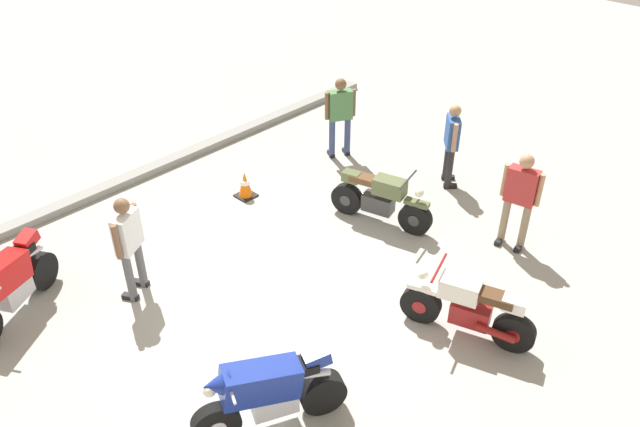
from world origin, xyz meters
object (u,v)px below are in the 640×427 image
object	(u,v)px
motorcycle_cream_vintage	(468,309)
person_in_white_shirt	(129,241)
motorcycle_blue_sportbike	(269,392)
motorcycle_red_sportbike	(8,284)
person_in_blue_shirt	(452,140)
motorcycle_olive_vintage	(380,199)
person_in_green_shirt	(340,112)
traffic_cone	(245,185)
person_in_red_shirt	(520,195)

from	to	relation	value
motorcycle_cream_vintage	person_in_white_shirt	bearing A→B (deg)	15.46
motorcycle_blue_sportbike	motorcycle_cream_vintage	size ratio (longest dim) A/B	0.97
motorcycle_cream_vintage	person_in_white_shirt	size ratio (longest dim) A/B	1.09
motorcycle_red_sportbike	person_in_blue_shirt	bearing A→B (deg)	131.76
motorcycle_blue_sportbike	motorcycle_red_sportbike	size ratio (longest dim) A/B	1.04
motorcycle_red_sportbike	person_in_blue_shirt	world-z (taller)	person_in_blue_shirt
motorcycle_olive_vintage	person_in_white_shirt	distance (m)	4.42
person_in_blue_shirt	person_in_green_shirt	distance (m)	2.42
motorcycle_blue_sportbike	traffic_cone	world-z (taller)	motorcycle_blue_sportbike
motorcycle_red_sportbike	motorcycle_olive_vintage	bearing A→B (deg)	126.95
person_in_red_shirt	motorcycle_olive_vintage	bearing A→B (deg)	-73.05
person_in_blue_shirt	motorcycle_cream_vintage	bearing A→B (deg)	-93.70
motorcycle_cream_vintage	traffic_cone	world-z (taller)	motorcycle_cream_vintage
motorcycle_olive_vintage	traffic_cone	distance (m)	2.69
person_in_white_shirt	person_in_red_shirt	bearing A→B (deg)	-153.86
motorcycle_red_sportbike	traffic_cone	size ratio (longest dim) A/B	3.36
person_in_red_shirt	traffic_cone	bearing A→B (deg)	-74.23
motorcycle_cream_vintage	person_in_blue_shirt	size ratio (longest dim) A/B	1.12
motorcycle_blue_sportbike	motorcycle_cream_vintage	xyz separation A→B (m)	(3.01, -0.87, -0.11)
traffic_cone	person_in_blue_shirt	bearing A→B (deg)	-39.19
motorcycle_olive_vintage	traffic_cone	xyz separation A→B (m)	(-1.12, 2.44, -0.23)
motorcycle_blue_sportbike	person_in_red_shirt	size ratio (longest dim) A/B	1.04
person_in_white_shirt	motorcycle_red_sportbike	bearing A→B (deg)	30.65
motorcycle_cream_vintage	person_in_blue_shirt	world-z (taller)	person_in_blue_shirt
person_in_blue_shirt	motorcycle_blue_sportbike	bearing A→B (deg)	-116.27
motorcycle_olive_vintage	person_in_green_shirt	world-z (taller)	person_in_green_shirt
motorcycle_cream_vintage	person_in_green_shirt	world-z (taller)	person_in_green_shirt
motorcycle_cream_vintage	traffic_cone	size ratio (longest dim) A/B	3.59
motorcycle_olive_vintage	person_in_green_shirt	size ratio (longest dim) A/B	1.10
motorcycle_cream_vintage	person_in_blue_shirt	xyz separation A→B (m)	(3.36, 2.62, 0.49)
motorcycle_cream_vintage	person_in_red_shirt	world-z (taller)	person_in_red_shirt
motorcycle_blue_sportbike	person_in_red_shirt	world-z (taller)	person_in_red_shirt
person_in_blue_shirt	traffic_cone	world-z (taller)	person_in_blue_shirt
motorcycle_blue_sportbike	traffic_cone	distance (m)	5.40
motorcycle_blue_sportbike	person_in_blue_shirt	distance (m)	6.62
motorcycle_cream_vintage	person_in_red_shirt	distance (m)	2.55
person_in_blue_shirt	traffic_cone	size ratio (longest dim) A/B	3.21
motorcycle_cream_vintage	person_in_blue_shirt	distance (m)	4.29
motorcycle_red_sportbike	person_in_blue_shirt	size ratio (longest dim) A/B	1.05
person_in_white_shirt	motorcycle_cream_vintage	bearing A→B (deg)	-175.97
motorcycle_olive_vintage	person_in_green_shirt	bearing A→B (deg)	134.07
person_in_white_shirt	motorcycle_blue_sportbike	bearing A→B (deg)	146.45
motorcycle_cream_vintage	motorcycle_olive_vintage	size ratio (longest dim) A/B	0.99
motorcycle_red_sportbike	person_in_blue_shirt	distance (m)	8.07
person_in_red_shirt	person_in_white_shirt	xyz separation A→B (m)	(-5.18, 3.56, -0.02)
person_in_red_shirt	traffic_cone	xyz separation A→B (m)	(-2.17, 4.52, -0.76)
motorcycle_blue_sportbike	person_in_red_shirt	xyz separation A→B (m)	(5.43, -0.23, 0.43)
motorcycle_red_sportbike	person_in_red_shirt	world-z (taller)	person_in_red_shirt
person_in_red_shirt	person_in_green_shirt	distance (m)	4.33
motorcycle_cream_vintage	person_in_blue_shirt	bearing A→B (deg)	-70.03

